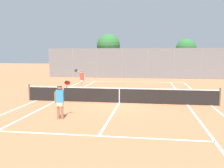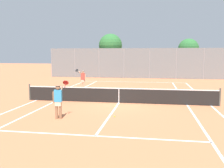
{
  "view_description": "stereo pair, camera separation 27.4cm",
  "coord_description": "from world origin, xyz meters",
  "px_view_note": "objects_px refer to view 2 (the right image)",
  "views": [
    {
      "loc": [
        1.81,
        -15.21,
        3.04
      ],
      "look_at": [
        -0.68,
        1.5,
        1.0
      ],
      "focal_mm": 40.0,
      "sensor_mm": 36.0,
      "label": 1
    },
    {
      "loc": [
        2.08,
        -15.17,
        3.04
      ],
      "look_at": [
        -0.68,
        1.5,
        1.0
      ],
      "focal_mm": 40.0,
      "sensor_mm": 36.0,
      "label": 2
    }
  ],
  "objects_px": {
    "tree_behind_right": "(188,50)",
    "loose_tennis_ball_1": "(115,116)",
    "loose_tennis_ball_0": "(115,106)",
    "loose_tennis_ball_3": "(144,89)",
    "tennis_net": "(119,95)",
    "player_far_left": "(83,79)",
    "tree_behind_left": "(111,46)",
    "loose_tennis_ball_2": "(66,91)",
    "player_near_side": "(58,99)"
  },
  "relations": [
    {
      "from": "player_near_side",
      "to": "loose_tennis_ball_1",
      "type": "distance_m",
      "value": 2.81
    },
    {
      "from": "player_far_left",
      "to": "loose_tennis_ball_1",
      "type": "xyz_separation_m",
      "value": [
        4.17,
        -9.03,
        -0.89
      ]
    },
    {
      "from": "player_near_side",
      "to": "tree_behind_right",
      "type": "relative_size",
      "value": 0.35
    },
    {
      "from": "player_far_left",
      "to": "loose_tennis_ball_3",
      "type": "xyz_separation_m",
      "value": [
        5.25,
        0.67,
        -0.89
      ]
    },
    {
      "from": "player_far_left",
      "to": "tree_behind_right",
      "type": "relative_size",
      "value": 0.35
    },
    {
      "from": "tennis_net",
      "to": "loose_tennis_ball_1",
      "type": "xyz_separation_m",
      "value": [
        0.27,
        -3.5,
        -0.48
      ]
    },
    {
      "from": "loose_tennis_ball_1",
      "to": "loose_tennis_ball_3",
      "type": "bearing_deg",
      "value": 83.64
    },
    {
      "from": "tennis_net",
      "to": "loose_tennis_ball_0",
      "type": "xyz_separation_m",
      "value": [
        -0.05,
        -1.2,
        -0.48
      ]
    },
    {
      "from": "player_near_side",
      "to": "player_far_left",
      "type": "xyz_separation_m",
      "value": [
        -1.62,
        9.78,
        0.0
      ]
    },
    {
      "from": "tree_behind_right",
      "to": "loose_tennis_ball_1",
      "type": "bearing_deg",
      "value": -105.16
    },
    {
      "from": "loose_tennis_ball_1",
      "to": "loose_tennis_ball_3",
      "type": "distance_m",
      "value": 9.76
    },
    {
      "from": "loose_tennis_ball_1",
      "to": "loose_tennis_ball_3",
      "type": "xyz_separation_m",
      "value": [
        1.08,
        9.7,
        0.0
      ]
    },
    {
      "from": "tree_behind_right",
      "to": "loose_tennis_ball_0",
      "type": "bearing_deg",
      "value": -107.51
    },
    {
      "from": "tree_behind_left",
      "to": "tree_behind_right",
      "type": "height_order",
      "value": "tree_behind_left"
    },
    {
      "from": "loose_tennis_ball_1",
      "to": "loose_tennis_ball_2",
      "type": "distance_m",
      "value": 9.05
    },
    {
      "from": "player_far_left",
      "to": "loose_tennis_ball_2",
      "type": "height_order",
      "value": "player_far_left"
    },
    {
      "from": "loose_tennis_ball_2",
      "to": "tree_behind_right",
      "type": "xyz_separation_m",
      "value": [
        11.51,
        16.13,
        3.6
      ]
    },
    {
      "from": "loose_tennis_ball_0",
      "to": "loose_tennis_ball_1",
      "type": "height_order",
      "value": "same"
    },
    {
      "from": "loose_tennis_ball_1",
      "to": "tree_behind_right",
      "type": "xyz_separation_m",
      "value": [
        6.39,
        23.6,
        3.6
      ]
    },
    {
      "from": "player_far_left",
      "to": "tree_behind_left",
      "type": "height_order",
      "value": "tree_behind_left"
    },
    {
      "from": "tennis_net",
      "to": "tree_behind_left",
      "type": "bearing_deg",
      "value": 101.34
    },
    {
      "from": "loose_tennis_ball_1",
      "to": "tree_behind_right",
      "type": "height_order",
      "value": "tree_behind_right"
    },
    {
      "from": "tennis_net",
      "to": "loose_tennis_ball_0",
      "type": "bearing_deg",
      "value": -92.57
    },
    {
      "from": "loose_tennis_ball_0",
      "to": "loose_tennis_ball_3",
      "type": "height_order",
      "value": "same"
    },
    {
      "from": "tree_behind_left",
      "to": "tree_behind_right",
      "type": "bearing_deg",
      "value": 9.99
    },
    {
      "from": "player_far_left",
      "to": "tree_behind_right",
      "type": "height_order",
      "value": "tree_behind_right"
    },
    {
      "from": "loose_tennis_ball_1",
      "to": "tennis_net",
      "type": "bearing_deg",
      "value": 94.48
    },
    {
      "from": "loose_tennis_ball_0",
      "to": "loose_tennis_ball_3",
      "type": "xyz_separation_m",
      "value": [
        1.41,
        7.4,
        0.0
      ]
    },
    {
      "from": "loose_tennis_ball_3",
      "to": "tree_behind_left",
      "type": "distance_m",
      "value": 13.69
    },
    {
      "from": "player_far_left",
      "to": "loose_tennis_ball_0",
      "type": "bearing_deg",
      "value": -60.28
    },
    {
      "from": "loose_tennis_ball_0",
      "to": "tree_behind_right",
      "type": "relative_size",
      "value": 0.01
    },
    {
      "from": "player_near_side",
      "to": "loose_tennis_ball_1",
      "type": "relative_size",
      "value": 26.88
    },
    {
      "from": "loose_tennis_ball_1",
      "to": "tree_behind_right",
      "type": "distance_m",
      "value": 24.71
    },
    {
      "from": "player_near_side",
      "to": "player_far_left",
      "type": "height_order",
      "value": "same"
    },
    {
      "from": "tennis_net",
      "to": "loose_tennis_ball_3",
      "type": "bearing_deg",
      "value": 77.66
    },
    {
      "from": "loose_tennis_ball_1",
      "to": "tree_behind_right",
      "type": "relative_size",
      "value": 0.01
    },
    {
      "from": "tree_behind_right",
      "to": "loose_tennis_ball_2",
      "type": "bearing_deg",
      "value": -125.51
    },
    {
      "from": "player_far_left",
      "to": "loose_tennis_ball_2",
      "type": "xyz_separation_m",
      "value": [
        -0.95,
        -1.57,
        -0.89
      ]
    },
    {
      "from": "tennis_net",
      "to": "loose_tennis_ball_0",
      "type": "distance_m",
      "value": 1.3
    },
    {
      "from": "tree_behind_left",
      "to": "tennis_net",
      "type": "bearing_deg",
      "value": -78.66
    },
    {
      "from": "loose_tennis_ball_2",
      "to": "loose_tennis_ball_3",
      "type": "distance_m",
      "value": 6.59
    },
    {
      "from": "loose_tennis_ball_3",
      "to": "tree_behind_right",
      "type": "relative_size",
      "value": 0.01
    },
    {
      "from": "tennis_net",
      "to": "loose_tennis_ball_2",
      "type": "xyz_separation_m",
      "value": [
        -4.85,
        3.96,
        -0.48
      ]
    },
    {
      "from": "tree_behind_left",
      "to": "tree_behind_right",
      "type": "distance_m",
      "value": 10.5
    },
    {
      "from": "player_far_left",
      "to": "tree_behind_left",
      "type": "distance_m",
      "value": 13.13
    },
    {
      "from": "tree_behind_right",
      "to": "loose_tennis_ball_3",
      "type": "bearing_deg",
      "value": -110.92
    },
    {
      "from": "loose_tennis_ball_2",
      "to": "tree_behind_left",
      "type": "relative_size",
      "value": 0.01
    },
    {
      "from": "player_far_left",
      "to": "loose_tennis_ball_3",
      "type": "distance_m",
      "value": 5.37
    },
    {
      "from": "loose_tennis_ball_0",
      "to": "loose_tennis_ball_1",
      "type": "xyz_separation_m",
      "value": [
        0.33,
        -2.3,
        0.0
      ]
    },
    {
      "from": "player_far_left",
      "to": "loose_tennis_ball_1",
      "type": "relative_size",
      "value": 26.88
    }
  ]
}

